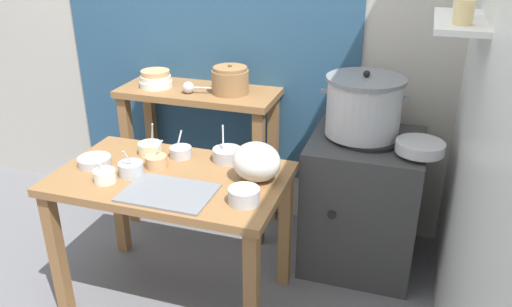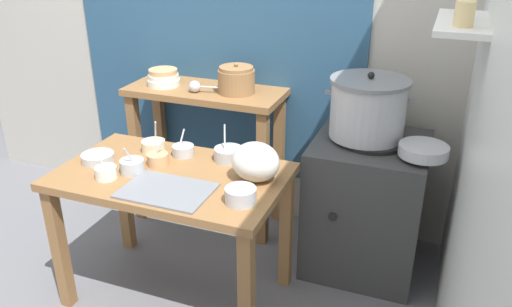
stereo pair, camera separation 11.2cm
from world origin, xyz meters
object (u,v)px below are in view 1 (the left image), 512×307
(stove_block, at_px, (362,201))
(prep_bowl_5, at_px, (105,175))
(back_shelf_table, at_px, (200,124))
(prep_bowl_4, at_px, (150,148))
(steamer_pot, at_px, (364,106))
(wide_pan, at_px, (420,147))
(prep_table, at_px, (172,195))
(ladle, at_px, (190,88))
(prep_bowl_3, at_px, (244,195))
(prep_bowl_0, at_px, (181,151))
(clay_pot, at_px, (230,80))
(prep_bowl_2, at_px, (227,154))
(plastic_bag, at_px, (256,162))
(prep_bowl_1, at_px, (94,161))
(bowl_stack_enamel, at_px, (156,79))
(prep_bowl_6, at_px, (156,161))
(serving_tray, at_px, (168,193))
(prep_bowl_7, at_px, (131,168))

(stove_block, bearing_deg, prep_bowl_5, -144.71)
(back_shelf_table, height_order, prep_bowl_4, back_shelf_table)
(steamer_pot, distance_m, wide_pan, 0.36)
(prep_table, xyz_separation_m, ladle, (-0.20, 0.68, 0.33))
(prep_table, relative_size, prep_bowl_3, 8.05)
(prep_table, xyz_separation_m, prep_bowl_0, (-0.04, 0.20, 0.14))
(ladle, xyz_separation_m, prep_bowl_3, (0.62, -0.82, -0.18))
(clay_pot, bearing_deg, prep_bowl_2, -71.58)
(stove_block, bearing_deg, plastic_bag, -129.02)
(clay_pot, relative_size, prep_bowl_1, 1.33)
(bowl_stack_enamel, relative_size, prep_bowl_1, 1.22)
(prep_bowl_6, bearing_deg, steamer_pot, 32.69)
(wide_pan, distance_m, prep_bowl_0, 1.20)
(prep_table, bearing_deg, ladle, 106.21)
(serving_tray, bearing_deg, prep_bowl_4, 128.27)
(prep_table, relative_size, prep_bowl_5, 7.82)
(steamer_pot, distance_m, prep_bowl_0, 0.98)
(steamer_pot, distance_m, prep_bowl_3, 0.90)
(prep_bowl_1, bearing_deg, ladle, 73.46)
(back_shelf_table, xyz_separation_m, plastic_bag, (0.59, -0.68, 0.13))
(back_shelf_table, height_order, prep_bowl_0, back_shelf_table)
(back_shelf_table, distance_m, plastic_bag, 0.91)
(ladle, bearing_deg, clay_pot, 19.73)
(prep_table, relative_size, prep_bowl_4, 6.22)
(prep_bowl_2, relative_size, prep_bowl_4, 1.04)
(bowl_stack_enamel, bearing_deg, prep_bowl_7, -70.87)
(plastic_bag, height_order, prep_bowl_7, plastic_bag)
(prep_bowl_5, distance_m, prep_bowl_6, 0.26)
(prep_table, height_order, prep_bowl_3, prep_bowl_3)
(bowl_stack_enamel, xyz_separation_m, prep_bowl_5, (0.19, -0.89, -0.20))
(prep_bowl_7, bearing_deg, wide_pan, 23.49)
(bowl_stack_enamel, xyz_separation_m, prep_bowl_3, (0.87, -0.87, -0.19))
(prep_bowl_0, distance_m, prep_bowl_1, 0.42)
(ladle, bearing_deg, back_shelf_table, 79.32)
(prep_bowl_0, relative_size, prep_bowl_3, 0.99)
(prep_bowl_4, bearing_deg, prep_bowl_3, -27.65)
(back_shelf_table, xyz_separation_m, prep_bowl_7, (0.01, -0.82, 0.08))
(ladle, xyz_separation_m, serving_tray, (0.27, -0.85, -0.21))
(stove_block, distance_m, ladle, 1.19)
(prep_bowl_6, height_order, prep_bowl_7, prep_bowl_7)
(prep_bowl_7, bearing_deg, prep_bowl_5, -130.59)
(prep_bowl_5, xyz_separation_m, prep_bowl_7, (0.08, 0.10, 0.00))
(steamer_pot, height_order, serving_tray, steamer_pot)
(stove_block, distance_m, prep_bowl_1, 1.46)
(ladle, xyz_separation_m, prep_bowl_2, (0.40, -0.44, -0.18))
(clay_pot, distance_m, prep_bowl_6, 0.75)
(clay_pot, bearing_deg, back_shelf_table, -180.00)
(prep_bowl_2, xyz_separation_m, prep_bowl_4, (-0.41, -0.04, -0.00))
(bowl_stack_enamel, bearing_deg, prep_bowl_1, -86.59)
(stove_block, relative_size, prep_bowl_4, 4.41)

